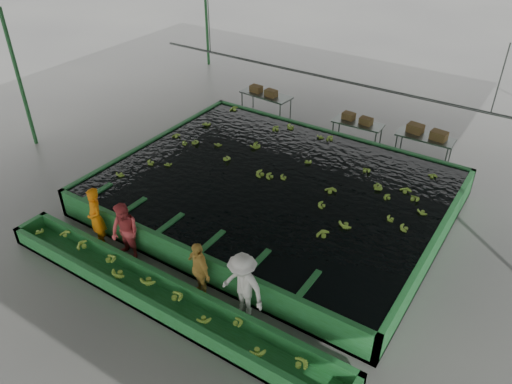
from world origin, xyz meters
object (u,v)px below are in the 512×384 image
Objects in this scene: worker_b at (125,232)px; packing_table_right at (423,148)px; worker_d at (243,287)px; box_stack_mid at (357,122)px; sorting_trough at (162,297)px; packing_table_left at (266,105)px; box_stack_left at (263,94)px; flotation_tank at (274,192)px; packing_table_mid at (357,133)px; worker_a at (96,218)px; box_stack_right at (426,136)px; worker_c at (199,269)px.

worker_b is 0.87× the size of packing_table_right.
worker_d reaches higher than box_stack_mid.
sorting_trough is 11.10m from packing_table_left.
sorting_trough is 5.05× the size of packing_table_right.
box_stack_left is (-3.77, 10.40, 0.74)m from sorting_trough.
flotation_tank is 4.69m from worker_d.
worker_b is 1.38× the size of box_stack_left.
box_stack_mid reaches higher than packing_table_right.
packing_table_mid is (-1.33, 9.50, -0.48)m from worker_d.
flotation_tank is at bearing 119.37° from worker_d.
worker_a is at bearing -109.74° from box_stack_mid.
box_stack_mid is (3.43, 9.56, -0.05)m from worker_a.
packing_table_left is 1.53× the size of box_stack_right.
packing_table_right is (4.88, 9.66, -0.41)m from worker_b.
worker_c is 9.50m from packing_table_mid.
packing_table_right reaches higher than packing_table_mid.
packing_table_left is (-0.65, 9.67, -0.40)m from worker_a.
worker_c is 1.27× the size of box_stack_left.
worker_a is 1.44× the size of box_stack_left.
sorting_trough is at bearing 6.91° from worker_a.
worker_b is 9.78m from box_stack_left.
worker_d is (1.81, 0.80, 0.66)m from sorting_trough.
worker_b is at bearing -116.69° from box_stack_right.
sorting_trough is at bearing -149.51° from worker_d.
worker_a is (-3.03, 0.80, 0.64)m from sorting_trough.
worker_c reaches higher than box_stack_mid.
packing_table_right is (2.48, 0.16, 0.03)m from packing_table_mid.
sorting_trough is 5.52× the size of worker_d.
flotation_tank is 5.52× the size of worker_d.
worker_b is at bearing -103.70° from box_stack_mid.
worker_a is at bearing -175.56° from worker_b.
sorting_trough is 1.10m from worker_c.
worker_b is at bearing -79.73° from packing_table_left.
worker_a is 0.99× the size of worker_d.
flotation_tank and packing_table_right have the same top height.
sorting_trough is at bearing -90.00° from flotation_tank.
worker_a is at bearing -85.59° from box_stack_left.
packing_table_right is (2.95, 5.36, 0.00)m from flotation_tank.
packing_table_mid is at bearing 87.36° from sorting_trough.
flotation_tank is at bearing -95.21° from packing_table_mid.
packing_table_left is 6.65m from box_stack_right.
worker_d reaches higher than packing_table_right.
packing_table_mid is at bearing -174.92° from box_stack_right.
worker_d reaches higher than box_stack_right.
worker_b is 10.88m from box_stack_right.
packing_table_mid reaches higher than sorting_trough.
packing_table_mid is 1.31× the size of box_stack_right.
worker_d is 0.84× the size of packing_table_left.
worker_a is 11.41m from box_stack_right.
flotation_tank is at bearing 118.72° from worker_c.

